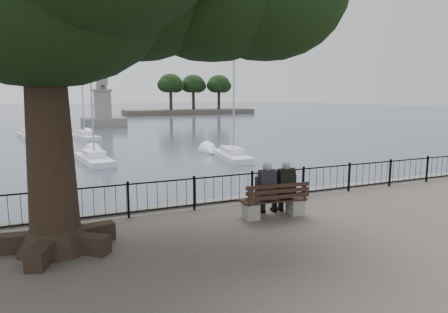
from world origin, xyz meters
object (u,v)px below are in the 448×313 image
person_left (265,191)px  person_right (283,190)px  bench (274,205)px  lion_monument (103,112)px

person_left → person_right: 0.60m
bench → person_left: bearing=151.1°
person_left → lion_monument: size_ratio=0.19×
lion_monument → person_right: bearing=-90.9°
bench → lion_monument: size_ratio=0.23×
bench → lion_monument: lion_monument is taller
person_left → person_right: bearing=-5.1°
bench → lion_monument: bearing=88.7°
person_right → person_left: bearing=174.9°
bench → person_left: person_left is taller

